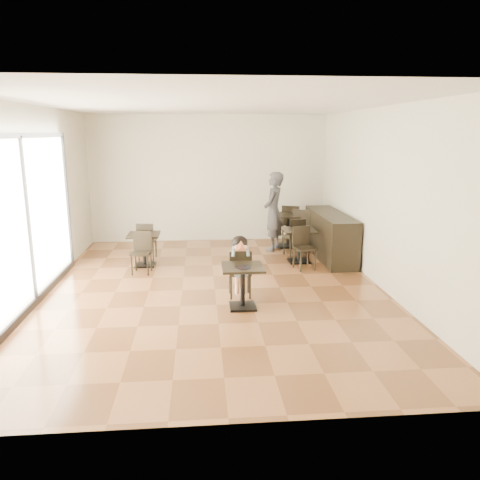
{
  "coord_description": "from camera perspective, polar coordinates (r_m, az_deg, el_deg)",
  "views": [
    {
      "loc": [
        -0.24,
        -7.99,
        2.74
      ],
      "look_at": [
        0.42,
        -0.43,
        1.0
      ],
      "focal_mm": 35.0,
      "sensor_mm": 36.0,
      "label": 1
    }
  ],
  "objects": [
    {
      "name": "chair_left_b",
      "position": [
        9.48,
        -11.97,
        -1.58
      ],
      "size": [
        0.41,
        0.41,
        0.82
      ],
      "primitive_type": null,
      "rotation": [
        0.0,
        0.0,
        -0.11
      ],
      "color": "black",
      "rests_on": "floor"
    },
    {
      "name": "wall_back",
      "position": [
        12.04,
        -3.83,
        7.47
      ],
      "size": [
        6.0,
        0.01,
        3.2
      ],
      "primitive_type": "cube",
      "color": "beige",
      "rests_on": "floor"
    },
    {
      "name": "child",
      "position": [
        7.95,
        -0.03,
        -3.26
      ],
      "size": [
        0.37,
        0.52,
        1.05
      ],
      "primitive_type": null,
      "color": "gray",
      "rests_on": "child_chair"
    },
    {
      "name": "cafe_table_left",
      "position": [
        10.02,
        -11.58,
        -1.18
      ],
      "size": [
        0.72,
        0.72,
        0.69
      ],
      "primitive_type": null,
      "rotation": [
        0.0,
        0.0,
        -0.11
      ],
      "color": "black",
      "rests_on": "floor"
    },
    {
      "name": "service_counter",
      "position": [
        10.64,
        10.92,
        0.53
      ],
      "size": [
        0.6,
        2.4,
        1.0
      ],
      "primitive_type": "cube",
      "color": "black",
      "rests_on": "floor"
    },
    {
      "name": "wall_left",
      "position": [
        8.53,
        -23.86,
        4.14
      ],
      "size": [
        0.01,
        8.0,
        3.2
      ],
      "primitive_type": "cube",
      "color": "beige",
      "rests_on": "floor"
    },
    {
      "name": "chair_mid_b",
      "position": [
        9.64,
        7.89,
        -1.03
      ],
      "size": [
        0.48,
        0.48,
        0.87
      ],
      "primitive_type": null,
      "rotation": [
        0.0,
        0.0,
        0.25
      ],
      "color": "black",
      "rests_on": "floor"
    },
    {
      "name": "storefront_window",
      "position": [
        8.08,
        -24.64,
        2.2
      ],
      "size": [
        0.04,
        4.5,
        2.6
      ],
      "primitive_type": "cube",
      "color": "white",
      "rests_on": "floor"
    },
    {
      "name": "adult_patron",
      "position": [
        11.06,
        4.11,
        3.48
      ],
      "size": [
        0.68,
        0.8,
        1.86
      ],
      "primitive_type": "imported",
      "rotation": [
        0.0,
        0.0,
        -1.99
      ],
      "color": "#3E3E43",
      "rests_on": "floor"
    },
    {
      "name": "plate",
      "position": [
        7.28,
        0.41,
        -3.36
      ],
      "size": [
        0.23,
        0.23,
        0.01
      ],
      "primitive_type": "cylinder",
      "color": "black",
      "rests_on": "child_table"
    },
    {
      "name": "child_table",
      "position": [
        7.48,
        0.33,
        -5.74
      ],
      "size": [
        0.66,
        0.66,
        0.69
      ],
      "primitive_type": null,
      "color": "black",
      "rests_on": "floor"
    },
    {
      "name": "chair_back_b",
      "position": [
        11.01,
        7.32,
        1.02
      ],
      "size": [
        0.58,
        0.58,
        0.98
      ],
      "primitive_type": null,
      "rotation": [
        0.0,
        0.0,
        -0.42
      ],
      "color": "black",
      "rests_on": "floor"
    },
    {
      "name": "pizza_slice",
      "position": [
        7.66,
        0.09,
        -0.9
      ],
      "size": [
        0.24,
        0.19,
        0.06
      ],
      "primitive_type": null,
      "color": "#DDB277",
      "rests_on": "child"
    },
    {
      "name": "wall_front",
      "position": [
        4.16,
        -1.48,
        -3.02
      ],
      "size": [
        6.0,
        0.01,
        3.2
      ],
      "primitive_type": "cube",
      "color": "beige",
      "rests_on": "floor"
    },
    {
      "name": "floor",
      "position": [
        8.45,
        -3.08,
        -6.02
      ],
      "size": [
        6.0,
        8.0,
        0.01
      ],
      "primitive_type": "cube",
      "color": "brown",
      "rests_on": "ground"
    },
    {
      "name": "child_chair",
      "position": [
        7.98,
        -0.03,
        -4.0
      ],
      "size": [
        0.37,
        0.37,
        0.83
      ],
      "primitive_type": null,
      "rotation": [
        0.0,
        0.0,
        3.14
      ],
      "color": "black",
      "rests_on": "floor"
    },
    {
      "name": "cafe_table_mid",
      "position": [
        10.18,
        7.2,
        -0.69
      ],
      "size": [
        0.83,
        0.83,
        0.72
      ],
      "primitive_type": null,
      "rotation": [
        0.0,
        0.0,
        0.25
      ],
      "color": "black",
      "rests_on": "floor"
    },
    {
      "name": "chair_back_a",
      "position": [
        11.93,
        6.35,
        1.97
      ],
      "size": [
        0.58,
        0.58,
        0.98
      ],
      "primitive_type": null,
      "rotation": [
        0.0,
        0.0,
        2.72
      ],
      "color": "black",
      "rests_on": "floor"
    },
    {
      "name": "cafe_table_back",
      "position": [
        11.52,
        5.93,
        1.17
      ],
      "size": [
        1.01,
        1.01,
        0.81
      ],
      "primitive_type": null,
      "rotation": [
        0.0,
        0.0,
        -0.42
      ],
      "color": "black",
      "rests_on": "floor"
    },
    {
      "name": "chair_left_a",
      "position": [
        10.54,
        -11.27,
        -0.08
      ],
      "size": [
        0.41,
        0.41,
        0.82
      ],
      "primitive_type": null,
      "rotation": [
        0.0,
        0.0,
        3.03
      ],
      "color": "black",
      "rests_on": "floor"
    },
    {
      "name": "chair_mid_a",
      "position": [
        10.69,
        6.6,
        0.38
      ],
      "size": [
        0.48,
        0.48,
        0.87
      ],
      "primitive_type": null,
      "rotation": [
        0.0,
        0.0,
        3.39
      ],
      "color": "black",
      "rests_on": "floor"
    },
    {
      "name": "wall_right",
      "position": [
        8.69,
        17.03,
        4.83
      ],
      "size": [
        0.01,
        8.0,
        3.2
      ],
      "primitive_type": "cube",
      "color": "beige",
      "rests_on": "floor"
    },
    {
      "name": "ceiling",
      "position": [
        8.0,
        -3.37,
        16.2
      ],
      "size": [
        6.0,
        8.0,
        0.01
      ],
      "primitive_type": "cube",
      "color": "silver",
      "rests_on": "floor"
    }
  ]
}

